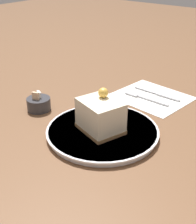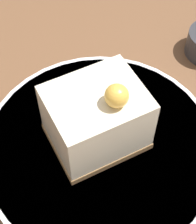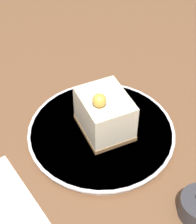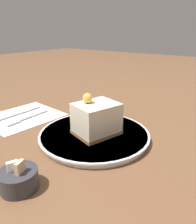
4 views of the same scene
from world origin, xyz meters
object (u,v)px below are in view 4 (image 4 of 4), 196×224
(cake_slice, at_px, (96,119))
(plate, at_px, (94,135))
(knife, at_px, (23,112))
(sugar_bowl, at_px, (19,179))
(fork, at_px, (24,119))

(cake_slice, bearing_deg, plate, 8.84)
(knife, distance_m, sugar_bowl, 0.39)
(cake_slice, relative_size, knife, 0.76)
(fork, bearing_deg, sugar_bowl, 143.93)
(cake_slice, height_order, knife, cake_slice)
(sugar_bowl, bearing_deg, plate, -88.87)
(plate, xyz_separation_m, cake_slice, (-0.01, 0.00, 0.05))
(plate, relative_size, cake_slice, 2.25)
(plate, height_order, cake_slice, cake_slice)
(plate, height_order, sugar_bowl, sugar_bowl)
(cake_slice, bearing_deg, knife, 16.88)
(fork, xyz_separation_m, knife, (0.05, -0.04, 0.00))
(fork, distance_m, sugar_bowl, 0.33)
(plate, distance_m, fork, 0.25)
(plate, distance_m, knife, 0.30)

